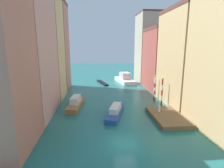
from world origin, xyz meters
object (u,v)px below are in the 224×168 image
object	(u,v)px
mooring_pole_2	(155,87)
vaporetto_white	(125,79)
gondola_black	(102,83)
motorboat_1	(76,103)
person_on_dock	(159,108)
motorboat_0	(115,111)
mooring_pole_0	(162,92)
mooring_pole_1	(155,90)
waterfront_dock	(167,117)

from	to	relation	value
mooring_pole_2	vaporetto_white	distance (m)	17.71
mooring_pole_2	gondola_black	distance (m)	19.77
vaporetto_white	motorboat_1	distance (m)	24.65
person_on_dock	gondola_black	xyz separation A→B (m)	(-7.67, 26.16, -1.09)
vaporetto_white	motorboat_0	world-z (taller)	vaporetto_white
mooring_pole_2	motorboat_1	xyz separation A→B (m)	(-15.82, -3.80, -1.81)
person_on_dock	mooring_pole_0	bearing A→B (deg)	64.52
mooring_pole_1	vaporetto_white	size ratio (longest dim) A/B	0.43
waterfront_dock	mooring_pole_0	world-z (taller)	mooring_pole_0
mooring_pole_0	mooring_pole_2	world-z (taller)	mooring_pole_0
waterfront_dock	person_on_dock	bearing A→B (deg)	121.49
mooring_pole_1	mooring_pole_2	xyz separation A→B (m)	(0.53, 1.75, 0.21)
mooring_pole_2	person_on_dock	bearing A→B (deg)	-104.85
motorboat_0	motorboat_1	bearing A→B (deg)	145.72
mooring_pole_1	gondola_black	xyz separation A→B (m)	(-9.62, 18.56, -2.11)
waterfront_dock	vaporetto_white	size ratio (longest dim) A/B	0.75
person_on_dock	motorboat_0	distance (m)	6.81
motorboat_0	mooring_pole_0	bearing A→B (deg)	21.95
motorboat_0	waterfront_dock	bearing A→B (deg)	-17.34
person_on_dock	mooring_pole_0	size ratio (longest dim) A/B	0.27
mooring_pole_2	vaporetto_white	bearing A→B (deg)	100.36
motorboat_1	mooring_pole_1	bearing A→B (deg)	7.64
mooring_pole_2	motorboat_1	bearing A→B (deg)	-166.51
mooring_pole_1	vaporetto_white	xyz separation A→B (m)	(-2.64, 19.10, -1.25)
person_on_dock	waterfront_dock	bearing A→B (deg)	-58.51
person_on_dock	vaporetto_white	xyz separation A→B (m)	(-0.69, 26.71, -0.23)
waterfront_dock	vaporetto_white	xyz separation A→B (m)	(-1.51, 28.03, 0.73)
waterfront_dock	person_on_dock	distance (m)	1.83
waterfront_dock	motorboat_0	bearing A→B (deg)	162.66
mooring_pole_2	gondola_black	world-z (taller)	mooring_pole_2
person_on_dock	mooring_pole_2	world-z (taller)	mooring_pole_2
mooring_pole_2	waterfront_dock	bearing A→B (deg)	-98.87
mooring_pole_1	vaporetto_white	bearing A→B (deg)	97.88
motorboat_1	gondola_black	bearing A→B (deg)	74.60
mooring_pole_0	gondola_black	xyz separation A→B (m)	(-9.86, 21.57, -2.46)
vaporetto_white	gondola_black	xyz separation A→B (m)	(-6.97, -0.54, -0.86)
motorboat_1	waterfront_dock	bearing A→B (deg)	-25.91
waterfront_dock	mooring_pole_2	size ratio (longest dim) A/B	1.60
motorboat_0	motorboat_1	size ratio (longest dim) A/B	1.00
motorboat_0	person_on_dock	bearing A→B (deg)	-8.64
mooring_pole_2	mooring_pole_0	bearing A→B (deg)	-93.46
mooring_pole_1	mooring_pole_2	distance (m)	1.84
mooring_pole_0	motorboat_1	bearing A→B (deg)	176.49
person_on_dock	gondola_black	world-z (taller)	person_on_dock
vaporetto_white	motorboat_0	distance (m)	26.38
gondola_black	motorboat_1	xyz separation A→B (m)	(-5.68, -20.61, 0.51)
waterfront_dock	mooring_pole_2	world-z (taller)	mooring_pole_2
waterfront_dock	motorboat_0	xyz separation A→B (m)	(-7.51, 2.34, 0.27)
mooring_pole_2	motorboat_1	size ratio (longest dim) A/B	0.62
person_on_dock	mooring_pole_1	world-z (taller)	mooring_pole_1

